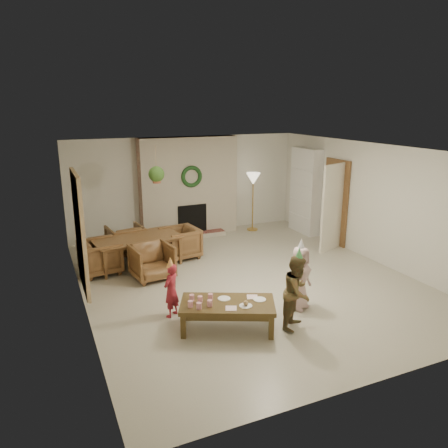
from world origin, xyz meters
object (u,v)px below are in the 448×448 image
coffee_table_top (227,304)px  child_plaid (297,292)px  dining_chair_far (126,240)px  child_pink (300,278)px  dining_table (138,252)px  child_red (171,290)px  dining_chair_left (101,257)px  dining_chair_right (180,243)px  dining_chair_near (152,262)px

coffee_table_top → child_plaid: size_ratio=1.23×
dining_chair_far → child_pink: child_pink is taller
dining_table → child_red: size_ratio=2.01×
child_red → child_plaid: (1.63, -1.09, 0.13)m
dining_chair_left → child_plaid: size_ratio=0.66×
dining_chair_far → dining_chair_left: (-0.67, -0.87, 0.00)m
dining_chair_right → child_red: (-0.98, -2.54, 0.10)m
child_plaid → dining_chair_right: bearing=61.8°
dining_chair_right → child_pink: 3.29m
dining_chair_far → child_plaid: bearing=104.6°
dining_chair_near → coffee_table_top: dining_chair_near is taller
dining_chair_far → dining_chair_right: same height
dining_chair_left → dining_chair_right: 1.75m
dining_chair_left → child_plaid: bearing=-152.2°
dining_chair_near → dining_chair_far: same height
coffee_table_top → dining_chair_right: bearing=109.1°
dining_chair_far → child_pink: bearing=111.8°
dining_chair_left → child_pink: 4.01m
dining_chair_near → dining_chair_far: bearing=90.0°
dining_chair_far → dining_table: bearing=90.0°
dining_table → child_plaid: child_plaid is taller
dining_chair_right → child_red: size_ratio=0.86×
dining_table → dining_chair_near: 0.78m
dining_chair_left → child_red: child_red is taller
dining_chair_right → child_pink: (1.03, -3.11, 0.19)m
child_red → child_pink: child_pink is taller
dining_table → dining_chair_right: (0.96, 0.12, 0.03)m
dining_chair_near → dining_chair_right: same height
dining_chair_right → coffee_table_top: bearing=-13.1°
dining_chair_near → child_pink: (1.90, -2.22, 0.19)m
dining_table → child_red: 2.41m
dining_chair_right → coffee_table_top: (-0.33, -3.27, 0.05)m
dining_table → dining_chair_right: size_ratio=2.34×
dining_chair_left → dining_chair_near: bearing=-135.0°
dining_table → child_plaid: bearing=-72.5°
dining_chair_right → child_red: 2.72m
dining_chair_far → child_pink: 4.31m
dining_chair_right → child_red: child_red is taller
child_red → child_pink: 2.10m
dining_table → child_pink: (2.00, -2.99, 0.22)m
dining_chair_near → child_red: 1.65m
dining_chair_near → dining_chair_right: size_ratio=1.00×
dining_chair_near → dining_chair_right: 1.24m
dining_chair_far → child_plaid: child_plaid is taller
dining_chair_far → dining_chair_right: (1.06, -0.65, 0.00)m
dining_table → child_red: child_red is taller
dining_chair_left → child_plaid: (2.39, -3.40, 0.22)m
dining_chair_right → child_pink: child_pink is taller
dining_chair_right → coffee_table_top: size_ratio=0.54×
dining_chair_right → child_plaid: size_ratio=0.66×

